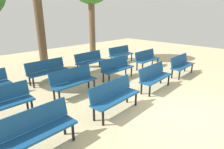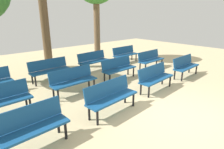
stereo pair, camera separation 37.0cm
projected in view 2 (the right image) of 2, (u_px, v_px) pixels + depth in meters
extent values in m
plane|color=#CCB789|center=(182.00, 118.00, 4.93)|extent=(24.00, 24.00, 0.00)
cube|color=navy|center=(29.00, 132.00, 3.63)|extent=(1.61, 0.49, 0.05)
cube|color=navy|center=(23.00, 117.00, 3.69)|extent=(1.60, 0.17, 0.40)
cylinder|color=black|center=(66.00, 131.00, 4.05)|extent=(0.06, 0.06, 0.40)
cylinder|color=black|center=(58.00, 125.00, 4.27)|extent=(0.06, 0.06, 0.40)
cube|color=navy|center=(113.00, 98.00, 5.08)|extent=(1.62, 0.53, 0.05)
cube|color=navy|center=(108.00, 88.00, 5.14)|extent=(1.60, 0.21, 0.40)
cylinder|color=black|center=(97.00, 118.00, 4.57)|extent=(0.06, 0.06, 0.40)
cylinder|color=black|center=(133.00, 100.00, 5.51)|extent=(0.06, 0.06, 0.40)
cylinder|color=black|center=(89.00, 113.00, 4.78)|extent=(0.06, 0.06, 0.40)
cylinder|color=black|center=(125.00, 97.00, 5.73)|extent=(0.06, 0.06, 0.40)
cube|color=navy|center=(157.00, 79.00, 6.60)|extent=(1.62, 0.53, 0.05)
cube|color=navy|center=(152.00, 71.00, 6.66)|extent=(1.60, 0.22, 0.40)
cylinder|color=black|center=(149.00, 92.00, 6.09)|extent=(0.06, 0.06, 0.40)
cylinder|color=black|center=(170.00, 81.00, 7.04)|extent=(0.06, 0.06, 0.40)
cylinder|color=black|center=(141.00, 89.00, 6.30)|extent=(0.06, 0.06, 0.40)
cylinder|color=black|center=(162.00, 79.00, 7.25)|extent=(0.06, 0.06, 0.40)
cube|color=navy|center=(187.00, 67.00, 8.07)|extent=(1.62, 0.51, 0.05)
cube|color=navy|center=(183.00, 61.00, 8.13)|extent=(1.60, 0.19, 0.40)
cylinder|color=black|center=(182.00, 77.00, 7.57)|extent=(0.06, 0.06, 0.40)
cylinder|color=black|center=(196.00, 70.00, 8.50)|extent=(0.06, 0.06, 0.40)
cylinder|color=black|center=(175.00, 75.00, 7.79)|extent=(0.06, 0.06, 0.40)
cylinder|color=black|center=(189.00, 68.00, 8.72)|extent=(0.06, 0.06, 0.40)
cylinder|color=black|center=(30.00, 105.00, 5.20)|extent=(0.06, 0.06, 0.40)
cylinder|color=black|center=(26.00, 101.00, 5.43)|extent=(0.06, 0.06, 0.40)
cube|color=navy|center=(74.00, 82.00, 6.30)|extent=(1.60, 0.46, 0.05)
cube|color=navy|center=(71.00, 74.00, 6.37)|extent=(1.60, 0.14, 0.40)
cylinder|color=black|center=(58.00, 95.00, 5.81)|extent=(0.06, 0.06, 0.40)
cylinder|color=black|center=(94.00, 85.00, 6.71)|extent=(0.06, 0.06, 0.40)
cylinder|color=black|center=(53.00, 92.00, 6.03)|extent=(0.06, 0.06, 0.40)
cylinder|color=black|center=(89.00, 82.00, 6.94)|extent=(0.06, 0.06, 0.40)
cube|color=navy|center=(120.00, 69.00, 7.76)|extent=(1.61, 0.47, 0.05)
cube|color=navy|center=(116.00, 63.00, 7.83)|extent=(1.60, 0.15, 0.40)
cylinder|color=black|center=(110.00, 79.00, 7.27)|extent=(0.06, 0.06, 0.40)
cylinder|color=black|center=(133.00, 72.00, 8.18)|extent=(0.06, 0.06, 0.40)
cylinder|color=black|center=(104.00, 77.00, 7.49)|extent=(0.06, 0.06, 0.40)
cylinder|color=black|center=(128.00, 70.00, 8.40)|extent=(0.06, 0.06, 0.40)
cube|color=navy|center=(152.00, 60.00, 9.26)|extent=(1.61, 0.49, 0.05)
cube|color=navy|center=(149.00, 55.00, 9.32)|extent=(1.60, 0.17, 0.40)
cylinder|color=black|center=(145.00, 68.00, 8.76)|extent=(0.06, 0.06, 0.40)
cylinder|color=black|center=(162.00, 63.00, 9.68)|extent=(0.06, 0.06, 0.40)
cylinder|color=black|center=(140.00, 67.00, 8.98)|extent=(0.06, 0.06, 0.40)
cylinder|color=black|center=(156.00, 62.00, 9.90)|extent=(0.06, 0.06, 0.40)
cylinder|color=black|center=(12.00, 87.00, 6.48)|extent=(0.06, 0.06, 0.40)
cylinder|color=black|center=(9.00, 85.00, 6.69)|extent=(0.06, 0.06, 0.40)
cube|color=navy|center=(51.00, 71.00, 7.54)|extent=(1.61, 0.46, 0.05)
cube|color=navy|center=(48.00, 64.00, 7.60)|extent=(1.60, 0.14, 0.40)
cylinder|color=black|center=(36.00, 81.00, 7.04)|extent=(0.06, 0.06, 0.40)
cylinder|color=black|center=(68.00, 74.00, 7.95)|extent=(0.06, 0.06, 0.40)
cylinder|color=black|center=(32.00, 79.00, 7.27)|extent=(0.06, 0.06, 0.40)
cylinder|color=black|center=(65.00, 72.00, 8.17)|extent=(0.06, 0.06, 0.40)
cube|color=navy|center=(94.00, 62.00, 9.01)|extent=(1.62, 0.53, 0.05)
cube|color=navy|center=(91.00, 56.00, 9.07)|extent=(1.60, 0.21, 0.40)
cylinder|color=black|center=(85.00, 70.00, 8.50)|extent=(0.06, 0.06, 0.40)
cylinder|color=black|center=(107.00, 64.00, 9.45)|extent=(0.06, 0.06, 0.40)
cylinder|color=black|center=(81.00, 68.00, 8.71)|extent=(0.06, 0.06, 0.40)
cylinder|color=black|center=(103.00, 63.00, 9.66)|extent=(0.06, 0.06, 0.40)
cube|color=navy|center=(126.00, 55.00, 10.48)|extent=(1.61, 0.46, 0.05)
cube|color=navy|center=(123.00, 50.00, 10.54)|extent=(1.60, 0.15, 0.40)
cylinder|color=black|center=(119.00, 61.00, 9.98)|extent=(0.06, 0.06, 0.40)
cylinder|color=black|center=(136.00, 57.00, 10.89)|extent=(0.06, 0.06, 0.40)
cylinder|color=black|center=(115.00, 60.00, 10.20)|extent=(0.06, 0.06, 0.40)
cylinder|color=black|center=(132.00, 57.00, 11.11)|extent=(0.06, 0.06, 0.40)
cylinder|color=brown|center=(97.00, 29.00, 10.76)|extent=(0.35, 0.35, 3.58)
cylinder|color=brown|center=(46.00, 34.00, 9.15)|extent=(0.39, 0.39, 3.32)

